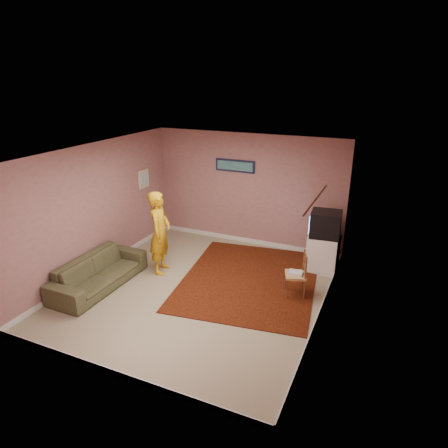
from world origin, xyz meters
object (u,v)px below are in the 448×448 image
at_px(chair_b, 296,270).
at_px(person, 160,233).
at_px(chair_a, 326,239).
at_px(sofa, 99,272).
at_px(tv_cabinet, 323,253).
at_px(crt_tv, 325,224).

xyz_separation_m(chair_b, person, (-2.74, -0.16, 0.34)).
height_order(chair_a, chair_b, chair_a).
height_order(chair_a, sofa, chair_a).
xyz_separation_m(tv_cabinet, crt_tv, (-0.01, -0.00, 0.63)).
relative_size(crt_tv, person, 0.38).
relative_size(chair_b, sofa, 0.24).
xyz_separation_m(chair_a, person, (-2.97, -1.81, 0.33)).
distance_m(crt_tv, sofa, 4.51).
bearing_deg(person, crt_tv, -78.93).
distance_m(chair_b, person, 2.77).
height_order(chair_b, sofa, chair_b).
xyz_separation_m(tv_cabinet, chair_b, (-0.26, -1.21, 0.13)).
bearing_deg(crt_tv, person, -160.74).
height_order(tv_cabinet, chair_b, chair_b).
distance_m(tv_cabinet, crt_tv, 0.63).
distance_m(chair_b, sofa, 3.69).
bearing_deg(sofa, chair_b, -70.53).
bearing_deg(chair_a, tv_cabinet, -105.01).
bearing_deg(chair_b, tv_cabinet, 148.43).
bearing_deg(sofa, person, -35.34).
relative_size(chair_b, person, 0.28).
bearing_deg(tv_cabinet, crt_tv, -174.61).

